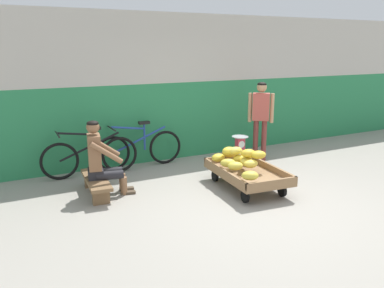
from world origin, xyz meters
The scene contains 11 objects.
ground_plane centered at (0.00, 0.00, 0.00)m, with size 80.00×80.00×0.00m, color gray.
back_wall centered at (0.00, 3.01, 1.40)m, with size 16.00×0.30×2.80m.
banana_cart centered at (0.29, 0.75, 0.24)m, with size 0.97×1.51×0.36m.
banana_pile centered at (0.23, 0.89, 0.46)m, with size 0.95×1.43×0.26m.
low_bench centered at (-1.89, 1.57, 0.20)m, with size 0.40×1.12×0.27m.
vendor_seated centered at (-1.80, 1.55, 0.57)m, with size 0.72×0.56×1.14m.
plastic_crate centered at (0.82, 1.75, 0.15)m, with size 0.36×0.28×0.30m.
weighing_scale centered at (0.82, 1.75, 0.45)m, with size 0.30×0.30×0.29m.
bicycle_near_left centered at (-1.73, 2.54, 0.35)m, with size 1.66×0.48×0.86m.
bicycle_far_left centered at (-0.80, 2.63, 0.35)m, with size 1.66×0.48×0.86m.
customer_adult centered at (1.45, 1.99, 0.95)m, with size 0.40×0.36×1.53m.
Camera 1 is at (-3.25, -4.14, 2.18)m, focal length 37.47 mm.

